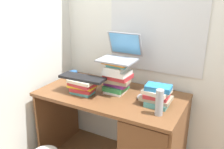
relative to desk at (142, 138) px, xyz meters
name	(u,v)px	position (x,y,z in m)	size (l,w,h in m)	color
wall_back	(131,28)	(-0.33, 0.42, 0.88)	(6.00, 0.06, 2.60)	silver
wall_left	(44,28)	(-1.07, 0.03, 0.88)	(0.05, 6.00, 2.60)	silver
desk	(142,138)	(0.00, 0.00, 0.00)	(1.31, 0.69, 0.77)	brown
book_stack_tall	(117,77)	(-0.30, 0.08, 0.50)	(0.25, 0.21, 0.30)	white
book_stack_keyboard_riser	(83,85)	(-0.55, -0.09, 0.43)	(0.26, 0.21, 0.14)	teal
book_stack_side	(157,95)	(0.10, 0.01, 0.43)	(0.24, 0.20, 0.17)	teal
laptop	(120,53)	(-0.30, 0.15, 0.70)	(0.32, 0.32, 0.23)	gray
keyboard	(82,78)	(-0.55, -0.09, 0.50)	(0.42, 0.14, 0.02)	black
computer_mouse	(141,96)	(-0.05, 0.06, 0.37)	(0.06, 0.10, 0.04)	#A5A8AD
mug	(74,75)	(-0.85, 0.17, 0.39)	(0.11, 0.08, 0.09)	#265999
water_bottle	(159,102)	(0.17, -0.14, 0.45)	(0.06, 0.06, 0.20)	#999EA5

